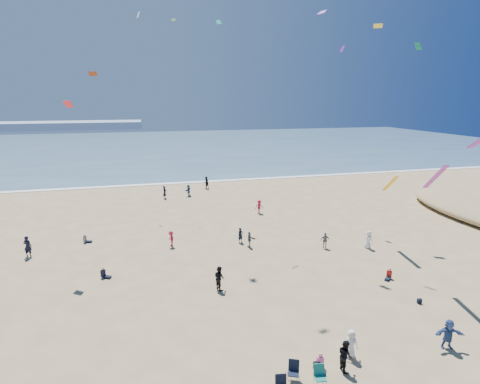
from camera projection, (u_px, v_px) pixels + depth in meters
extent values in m
cube|color=#476B84|center=(159.00, 146.00, 106.92)|extent=(220.00, 100.00, 0.06)
cube|color=white|center=(171.00, 183.00, 59.88)|extent=(220.00, 1.20, 0.08)
cube|color=#7A8EA8|center=(11.00, 126.00, 162.80)|extent=(110.00, 20.00, 3.20)
imported|color=black|center=(28.00, 246.00, 32.00)|extent=(0.78, 0.61, 1.87)
imported|color=white|center=(351.00, 344.00, 19.54)|extent=(0.79, 0.55, 1.55)
imported|color=black|center=(240.00, 235.00, 35.19)|extent=(0.62, 0.53, 1.45)
imported|color=gray|center=(325.00, 240.00, 33.90)|extent=(0.93, 0.60, 1.47)
imported|color=slate|center=(249.00, 239.00, 34.11)|extent=(0.50, 0.91, 1.47)
imported|color=#314D88|center=(448.00, 334.00, 20.22)|extent=(1.64, 0.87, 1.69)
imported|color=black|center=(165.00, 192.00, 50.77)|extent=(0.69, 0.76, 1.75)
imported|color=white|center=(368.00, 240.00, 33.86)|extent=(0.79, 0.94, 1.63)
imported|color=#BE1B3A|center=(259.00, 207.00, 44.25)|extent=(1.05, 0.61, 1.61)
imported|color=red|center=(171.00, 239.00, 34.32)|extent=(0.74, 1.03, 1.44)
imported|color=black|center=(345.00, 355.00, 18.59)|extent=(0.63, 0.80, 1.63)
imported|color=navy|center=(188.00, 190.00, 52.11)|extent=(1.20, 1.51, 1.61)
imported|color=black|center=(206.00, 183.00, 56.41)|extent=(1.11, 1.02, 1.85)
imported|color=black|center=(219.00, 278.00, 26.52)|extent=(0.93, 1.03, 1.73)
cube|color=black|center=(317.00, 366.00, 18.77)|extent=(0.30, 0.22, 0.38)
cube|color=black|center=(419.00, 301.00, 24.79)|extent=(0.28, 0.18, 0.34)
cube|color=#229953|center=(418.00, 46.00, 27.71)|extent=(0.48, 0.34, 0.55)
cube|color=red|center=(68.00, 104.00, 29.34)|extent=(0.80, 0.71, 0.54)
cube|color=#23D8E6|center=(219.00, 22.00, 41.73)|extent=(0.60, 0.71, 0.37)
cube|color=gold|center=(378.00, 26.00, 36.94)|extent=(0.88, 0.67, 0.38)
cube|color=green|center=(173.00, 20.00, 44.79)|extent=(0.51, 0.36, 0.33)
cube|color=#FA5C20|center=(93.00, 74.00, 35.24)|extent=(0.83, 0.64, 0.43)
cube|color=#6C239B|center=(322.00, 12.00, 31.94)|extent=(0.65, 0.87, 0.32)
cube|color=#6C22A5|center=(342.00, 49.00, 40.03)|extent=(0.33, 0.59, 0.63)
cube|color=white|center=(138.00, 15.00, 45.72)|extent=(0.44, 0.61, 0.70)
cube|color=purple|center=(435.00, 177.00, 25.48)|extent=(0.35, 3.14, 2.21)
cube|color=orange|center=(390.00, 184.00, 33.10)|extent=(0.35, 2.64, 1.87)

